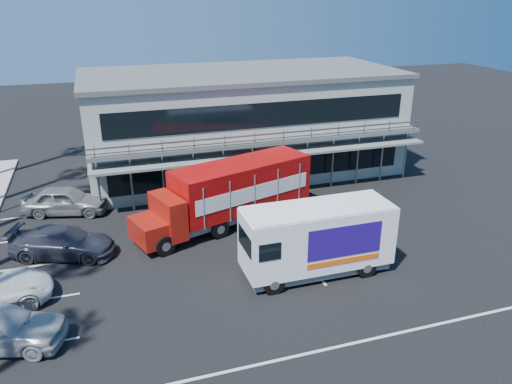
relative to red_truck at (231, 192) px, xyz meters
name	(u,v)px	position (x,y,z in m)	size (l,w,h in m)	color
ground	(271,271)	(0.39, -5.70, -1.97)	(120.00, 120.00, 0.00)	black
building	(242,121)	(3.39, 9.24, 1.69)	(22.40, 12.00, 7.30)	#A0A799
red_truck	(231,192)	(0.00, 0.00, 0.00)	(10.86, 5.68, 3.58)	maroon
white_van	(317,239)	(2.38, -6.48, -0.15)	(7.03, 2.47, 3.43)	white
parked_car_d	(63,242)	(-9.11, -1.04, -1.21)	(2.11, 5.20, 1.51)	#2E313E
parked_car_e	(66,200)	(-9.11, 4.49, -1.13)	(1.99, 4.94, 1.68)	slate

